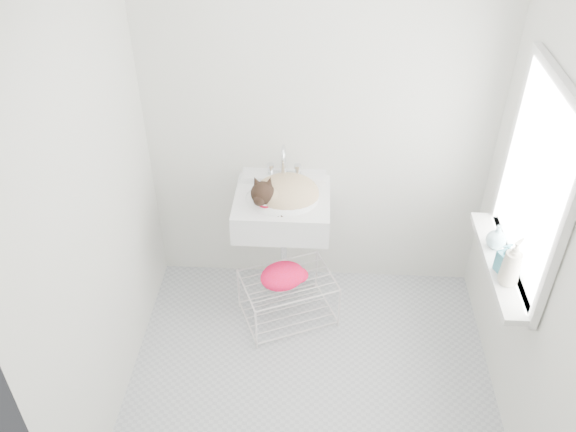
# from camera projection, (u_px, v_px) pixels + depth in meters

# --- Properties ---
(floor) EXTENTS (2.20, 2.00, 0.02)m
(floor) POSITION_uv_depth(u_px,v_px,m) (310.00, 382.00, 3.66)
(floor) COLOR #B2B6BA
(floor) RESTS_ON ground
(back_wall) EXTENTS (2.20, 0.02, 2.50)m
(back_wall) POSITION_uv_depth(u_px,v_px,m) (319.00, 120.00, 3.71)
(back_wall) COLOR silver
(back_wall) RESTS_ON ground
(right_wall) EXTENTS (0.02, 2.00, 2.50)m
(right_wall) POSITION_uv_depth(u_px,v_px,m) (548.00, 226.00, 2.86)
(right_wall) COLOR silver
(right_wall) RESTS_ON ground
(left_wall) EXTENTS (0.02, 2.00, 2.50)m
(left_wall) POSITION_uv_depth(u_px,v_px,m) (92.00, 210.00, 2.96)
(left_wall) COLOR silver
(left_wall) RESTS_ON ground
(window_glass) EXTENTS (0.01, 0.80, 1.00)m
(window_glass) POSITION_uv_depth(u_px,v_px,m) (538.00, 185.00, 2.96)
(window_glass) COLOR white
(window_glass) RESTS_ON right_wall
(window_frame) EXTENTS (0.04, 0.90, 1.10)m
(window_frame) POSITION_uv_depth(u_px,v_px,m) (535.00, 185.00, 2.96)
(window_frame) COLOR white
(window_frame) RESTS_ON right_wall
(windowsill) EXTENTS (0.16, 0.88, 0.04)m
(windowsill) POSITION_uv_depth(u_px,v_px,m) (500.00, 264.00, 3.27)
(windowsill) COLOR white
(windowsill) RESTS_ON right_wall
(sink) EXTENTS (0.60, 0.52, 0.24)m
(sink) POSITION_uv_depth(u_px,v_px,m) (282.00, 197.00, 3.75)
(sink) COLOR white
(sink) RESTS_ON back_wall
(faucet) EXTENTS (0.22, 0.15, 0.22)m
(faucet) POSITION_uv_depth(u_px,v_px,m) (284.00, 162.00, 3.81)
(faucet) COLOR silver
(faucet) RESTS_ON sink
(cat) EXTENTS (0.48, 0.42, 0.27)m
(cat) POSITION_uv_depth(u_px,v_px,m) (284.00, 193.00, 3.71)
(cat) COLOR tan
(cat) RESTS_ON sink
(wire_rack) EXTENTS (0.68, 0.59, 0.34)m
(wire_rack) POSITION_uv_depth(u_px,v_px,m) (288.00, 300.00, 4.01)
(wire_rack) COLOR silver
(wire_rack) RESTS_ON floor
(towel) EXTENTS (0.36, 0.33, 0.12)m
(towel) POSITION_uv_depth(u_px,v_px,m) (283.00, 280.00, 3.85)
(towel) COLOR #FD000E
(towel) RESTS_ON wire_rack
(bottle_a) EXTENTS (0.12, 0.12, 0.23)m
(bottle_a) POSITION_uv_depth(u_px,v_px,m) (506.00, 282.00, 3.13)
(bottle_a) COLOR beige
(bottle_a) RESTS_ON windowsill
(bottle_b) EXTENTS (0.11, 0.11, 0.18)m
(bottle_b) POSITION_uv_depth(u_px,v_px,m) (503.00, 271.00, 3.20)
(bottle_b) COLOR teal
(bottle_b) RESTS_ON windowsill
(bottle_c) EXTENTS (0.16, 0.16, 0.14)m
(bottle_c) POSITION_uv_depth(u_px,v_px,m) (494.00, 246.00, 3.36)
(bottle_c) COLOR #C0EBF6
(bottle_c) RESTS_ON windowsill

